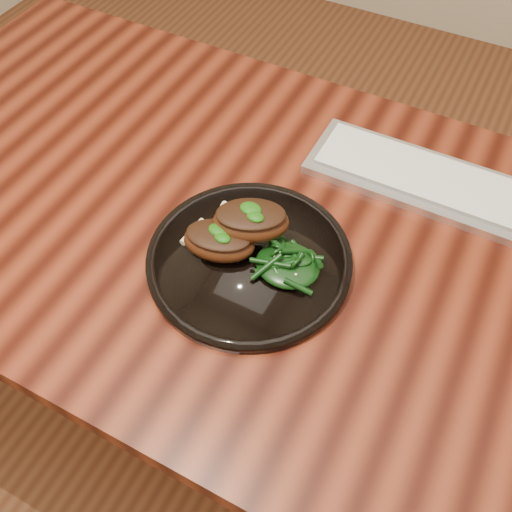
{
  "coord_description": "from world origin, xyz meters",
  "views": [
    {
      "loc": [
        0.25,
        -0.54,
        1.45
      ],
      "look_at": [
        0.02,
        -0.09,
        0.78
      ],
      "focal_mm": 40.0,
      "sensor_mm": 36.0,
      "label": 1
    }
  ],
  "objects_px": {
    "lamb_chop_front": "(219,241)",
    "plate": "(249,260)",
    "greens_heap": "(288,262)",
    "desk": "(271,257)",
    "keyboard": "(446,187)"
  },
  "relations": [
    {
      "from": "greens_heap",
      "to": "keyboard",
      "type": "xyz_separation_m",
      "value": [
        0.16,
        0.28,
        -0.02
      ]
    },
    {
      "from": "desk",
      "to": "greens_heap",
      "type": "height_order",
      "value": "greens_heap"
    },
    {
      "from": "lamb_chop_front",
      "to": "keyboard",
      "type": "relative_size",
      "value": 0.26
    },
    {
      "from": "lamb_chop_front",
      "to": "greens_heap",
      "type": "height_order",
      "value": "lamb_chop_front"
    },
    {
      "from": "plate",
      "to": "lamb_chop_front",
      "type": "bearing_deg",
      "value": -166.26
    },
    {
      "from": "keyboard",
      "to": "greens_heap",
      "type": "bearing_deg",
      "value": -119.74
    },
    {
      "from": "desk",
      "to": "greens_heap",
      "type": "distance_m",
      "value": 0.15
    },
    {
      "from": "plate",
      "to": "greens_heap",
      "type": "bearing_deg",
      "value": 5.19
    },
    {
      "from": "plate",
      "to": "keyboard",
      "type": "distance_m",
      "value": 0.37
    },
    {
      "from": "desk",
      "to": "lamb_chop_front",
      "type": "relative_size",
      "value": 13.0
    },
    {
      "from": "lamb_chop_front",
      "to": "greens_heap",
      "type": "relative_size",
      "value": 1.26
    },
    {
      "from": "desk",
      "to": "plate",
      "type": "xyz_separation_m",
      "value": [
        0.0,
        -0.08,
        0.09
      ]
    },
    {
      "from": "lamb_chop_front",
      "to": "plate",
      "type": "bearing_deg",
      "value": 13.74
    },
    {
      "from": "plate",
      "to": "lamb_chop_front",
      "type": "relative_size",
      "value": 2.54
    },
    {
      "from": "greens_heap",
      "to": "lamb_chop_front",
      "type": "bearing_deg",
      "value": -171.13
    }
  ]
}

